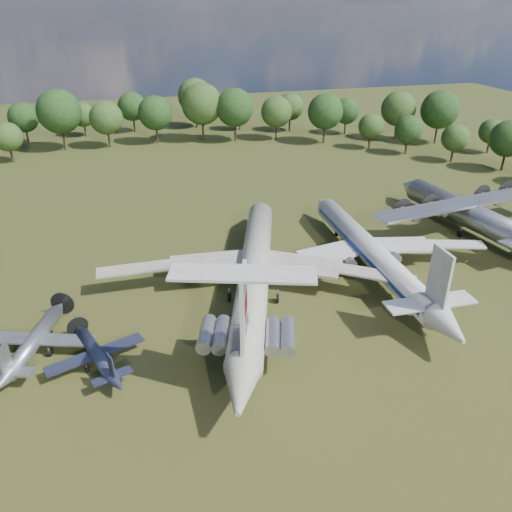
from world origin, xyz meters
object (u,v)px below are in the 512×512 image
object	(u,v)px
an12_transport	(469,218)
il62_airliner	(254,276)
small_prop_northwest	(35,344)
person_on_il62	(246,317)
small_prop_west	(97,358)
tu104_jet	(370,256)

from	to	relation	value
an12_transport	il62_airliner	bearing A→B (deg)	-174.72
small_prop_northwest	person_on_il62	xyz separation A→B (m)	(21.24, -7.97, 4.76)
small_prop_west	il62_airliner	bearing A→B (deg)	6.09
small_prop_northwest	small_prop_west	bearing A→B (deg)	-12.27
small_prop_west	person_on_il62	distance (m)	16.17
small_prop_northwest	person_on_il62	world-z (taller)	person_on_il62
small_prop_northwest	person_on_il62	distance (m)	23.18
person_on_il62	tu104_jet	bearing A→B (deg)	-141.10
small_prop_northwest	tu104_jet	bearing A→B (deg)	28.64
an12_transport	small_prop_west	bearing A→B (deg)	-170.09
person_on_il62	small_prop_west	bearing A→B (deg)	-11.87
il62_airliner	tu104_jet	xyz separation A→B (m)	(17.07, 1.64, -0.29)
il62_airliner	small_prop_northwest	world-z (taller)	il62_airliner
il62_airliner	small_prop_west	size ratio (longest dim) A/B	3.77
tu104_jet	small_prop_west	distance (m)	38.16
tu104_jet	an12_transport	world-z (taller)	an12_transport
tu104_jet	il62_airliner	bearing A→B (deg)	-172.78
tu104_jet	small_prop_west	bearing A→B (deg)	-161.16
small_prop_west	an12_transport	bearing A→B (deg)	-2.38
small_prop_west	person_on_il62	size ratio (longest dim) A/B	8.33
an12_transport	small_prop_west	xyz separation A→B (m)	(-57.82, -18.60, -1.49)
an12_transport	small_prop_west	size ratio (longest dim) A/B	2.74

